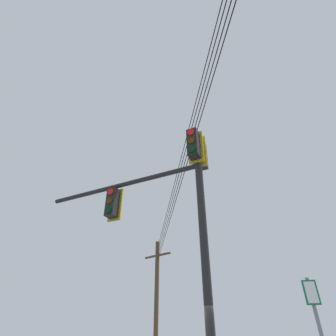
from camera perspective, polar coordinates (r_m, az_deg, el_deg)
signal_mast_assembly at (r=7.44m, az=0.87°, el=-7.15°), size 4.35×3.97×7.07m
utility_pole_wooden at (r=20.80m, az=-2.40°, el=-25.85°), size 1.51×1.98×8.42m
overhead_wire_span at (r=7.73m, az=7.83°, el=17.11°), size 5.27×31.20×1.62m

